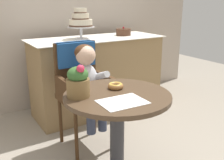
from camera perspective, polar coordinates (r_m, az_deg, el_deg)
name	(u,v)px	position (r m, az deg, el deg)	size (l,w,h in m)	color
cafe_table	(117,123)	(1.86, 1.11, -9.11)	(0.72, 0.72, 0.72)	#4C3826
wicker_chair	(80,78)	(2.45, -6.82, 0.49)	(0.42, 0.45, 0.95)	#472D19
seated_child	(88,78)	(2.30, -5.21, 0.47)	(0.27, 0.32, 0.73)	silver
paper_napkin	(122,102)	(1.64, 2.24, -4.70)	(0.28, 0.21, 0.00)	white
donut_front	(116,86)	(1.88, 0.77, -1.20)	(0.11, 0.11, 0.04)	#936033
flower_vase	(78,81)	(1.71, -7.28, -0.23)	(0.15, 0.16, 0.22)	brown
display_counter	(97,75)	(3.20, -3.13, 1.05)	(1.56, 0.62, 0.90)	#93754C
tiered_cake_stand	(81,21)	(3.00, -6.69, 12.38)	(0.30, 0.30, 0.33)	silver
round_layer_cake	(123,32)	(3.31, 2.45, 10.19)	(0.18, 0.18, 0.11)	#4C2D1E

